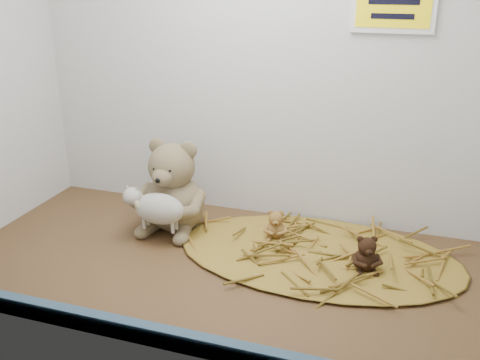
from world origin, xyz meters
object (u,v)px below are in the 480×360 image
(mini_teddy_tan, at_px, (276,223))
(main_teddy, at_px, (174,185))
(mini_teddy_brown, at_px, (366,252))
(toy_lamb, at_px, (159,209))

(mini_teddy_tan, bearing_deg, main_teddy, 168.64)
(mini_teddy_tan, distance_m, mini_teddy_brown, 0.24)
(mini_teddy_tan, relative_size, mini_teddy_brown, 0.89)
(main_teddy, distance_m, toy_lamb, 0.09)
(toy_lamb, bearing_deg, main_teddy, 90.00)
(main_teddy, relative_size, mini_teddy_tan, 3.27)
(toy_lamb, bearing_deg, mini_teddy_brown, 0.54)
(toy_lamb, height_order, mini_teddy_brown, toy_lamb)
(toy_lamb, bearing_deg, mini_teddy_tan, 18.82)
(toy_lamb, relative_size, mini_teddy_brown, 2.03)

